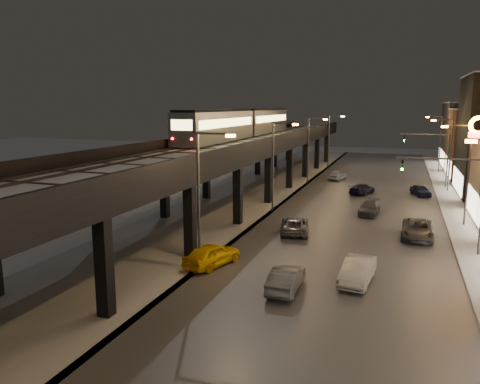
% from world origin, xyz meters
% --- Properties ---
extents(ground, '(220.00, 220.00, 0.00)m').
position_xyz_m(ground, '(0.00, 0.00, 0.00)').
color(ground, silver).
extents(road_surface, '(17.00, 120.00, 0.06)m').
position_xyz_m(road_surface, '(7.50, 35.00, 0.03)').
color(road_surface, '#46474D').
rests_on(road_surface, ground).
extents(sidewalk_right, '(4.00, 120.00, 0.14)m').
position_xyz_m(sidewalk_right, '(17.50, 35.00, 0.07)').
color(sidewalk_right, '#9FA1A8').
rests_on(sidewalk_right, ground).
extents(under_viaduct_pavement, '(11.00, 120.00, 0.06)m').
position_xyz_m(under_viaduct_pavement, '(-6.00, 35.00, 0.03)').
color(under_viaduct_pavement, '#9FA1A8').
rests_on(under_viaduct_pavement, ground).
extents(elevated_viaduct, '(9.00, 100.00, 6.30)m').
position_xyz_m(elevated_viaduct, '(-6.00, 31.84, 5.62)').
color(elevated_viaduct, black).
rests_on(elevated_viaduct, ground).
extents(viaduct_trackbed, '(8.40, 100.00, 0.32)m').
position_xyz_m(viaduct_trackbed, '(-6.01, 31.97, 6.39)').
color(viaduct_trackbed, '#B2B7C1').
rests_on(viaduct_trackbed, elevated_viaduct).
extents(viaduct_parapet_streetside, '(0.30, 100.00, 1.10)m').
position_xyz_m(viaduct_parapet_streetside, '(-1.65, 32.00, 6.85)').
color(viaduct_parapet_streetside, black).
rests_on(viaduct_parapet_streetside, elevated_viaduct).
extents(viaduct_parapet_far, '(0.30, 100.00, 1.10)m').
position_xyz_m(viaduct_parapet_far, '(-10.35, 32.00, 6.85)').
color(viaduct_parapet_far, black).
rests_on(viaduct_parapet_far, elevated_viaduct).
extents(streetlight_left_1, '(2.57, 0.28, 9.00)m').
position_xyz_m(streetlight_left_1, '(-0.43, 13.00, 5.24)').
color(streetlight_left_1, '#38383A').
rests_on(streetlight_left_1, ground).
extents(streetlight_left_2, '(2.57, 0.28, 9.00)m').
position_xyz_m(streetlight_left_2, '(-0.43, 31.00, 5.24)').
color(streetlight_left_2, '#38383A').
rests_on(streetlight_left_2, ground).
extents(streetlight_right_2, '(2.56, 0.28, 9.00)m').
position_xyz_m(streetlight_right_2, '(16.73, 31.00, 5.24)').
color(streetlight_right_2, '#38383A').
rests_on(streetlight_right_2, ground).
extents(streetlight_left_3, '(2.57, 0.28, 9.00)m').
position_xyz_m(streetlight_left_3, '(-0.43, 49.00, 5.24)').
color(streetlight_left_3, '#38383A').
rests_on(streetlight_left_3, ground).
extents(streetlight_right_3, '(2.56, 0.28, 9.00)m').
position_xyz_m(streetlight_right_3, '(16.73, 49.00, 5.24)').
color(streetlight_right_3, '#38383A').
rests_on(streetlight_right_3, ground).
extents(streetlight_left_4, '(2.57, 0.28, 9.00)m').
position_xyz_m(streetlight_left_4, '(-0.43, 67.00, 5.24)').
color(streetlight_left_4, '#38383A').
rests_on(streetlight_left_4, ground).
extents(streetlight_right_4, '(2.56, 0.28, 9.00)m').
position_xyz_m(streetlight_right_4, '(16.73, 67.00, 5.24)').
color(streetlight_right_4, '#38383A').
rests_on(streetlight_right_4, ground).
extents(traffic_light_rig_a, '(6.10, 0.34, 7.00)m').
position_xyz_m(traffic_light_rig_a, '(15.84, 22.00, 4.50)').
color(traffic_light_rig_a, '#38383A').
rests_on(traffic_light_rig_a, ground).
extents(traffic_light_rig_b, '(6.10, 0.34, 7.00)m').
position_xyz_m(traffic_light_rig_b, '(15.84, 52.00, 4.50)').
color(traffic_light_rig_b, '#38383A').
rests_on(traffic_light_rig_b, ground).
extents(subway_train, '(2.98, 36.00, 3.56)m').
position_xyz_m(subway_train, '(-8.50, 44.46, 8.39)').
color(subway_train, gray).
rests_on(subway_train, viaduct_trackbed).
extents(car_taxi, '(3.06, 4.85, 1.54)m').
position_xyz_m(car_taxi, '(-0.13, 13.74, 0.77)').
color(car_taxi, '#F0BA06').
rests_on(car_taxi, ground).
extents(car_near_white, '(1.49, 4.23, 1.39)m').
position_xyz_m(car_near_white, '(5.56, 11.25, 0.70)').
color(car_near_white, '#53575F').
rests_on(car_near_white, ground).
extents(car_mid_silver, '(3.20, 5.20, 1.34)m').
position_xyz_m(car_mid_silver, '(3.26, 23.60, 0.67)').
color(car_mid_silver, slate).
rests_on(car_mid_silver, ground).
extents(car_mid_dark, '(3.13, 4.66, 1.25)m').
position_xyz_m(car_mid_dark, '(7.03, 43.53, 0.63)').
color(car_mid_dark, black).
rests_on(car_mid_dark, ground).
extents(car_far_white, '(2.58, 4.44, 1.42)m').
position_xyz_m(car_far_white, '(2.72, 53.81, 0.71)').
color(car_far_white, '#979CAC').
rests_on(car_far_white, ground).
extents(car_onc_silver, '(2.00, 4.66, 1.49)m').
position_xyz_m(car_onc_silver, '(9.33, 13.86, 0.75)').
color(car_onc_silver, '#929499').
rests_on(car_onc_silver, ground).
extents(car_onc_dark, '(2.57, 5.32, 1.46)m').
position_xyz_m(car_onc_dark, '(12.97, 25.35, 0.73)').
color(car_onc_dark, '#424343').
rests_on(car_onc_dark, ground).
extents(car_onc_white, '(1.95, 4.45, 1.27)m').
position_xyz_m(car_onc_white, '(8.69, 32.71, 0.64)').
color(car_onc_white, '#3D3F42').
rests_on(car_onc_white, ground).
extents(car_onc_red, '(2.72, 4.09, 1.30)m').
position_xyz_m(car_onc_red, '(13.72, 44.74, 0.65)').
color(car_onc_red, '#121D37').
rests_on(car_onc_red, ground).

